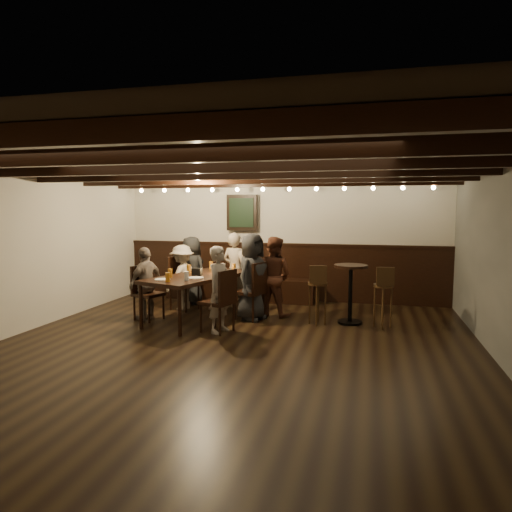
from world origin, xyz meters
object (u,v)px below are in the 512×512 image
(chair_right_far, at_px, (218,313))
(person_left_far, at_px, (146,283))
(person_left_near, at_px, (182,277))
(person_right_far, at_px, (220,289))
(chair_left_near, at_px, (184,293))
(person_right_near, at_px, (252,277))
(dining_table, at_px, (199,279))
(high_top_table, at_px, (351,285))
(person_bench_right, at_px, (273,276))
(chair_right_near, at_px, (251,302))
(bar_stool_right, at_px, (383,305))
(chair_left_far, at_px, (148,303))
(person_bench_left, at_px, (192,270))
(person_bench_centre, at_px, (235,270))
(bar_stool_left, at_px, (317,302))

(chair_right_far, xyz_separation_m, person_left_far, (-1.40, 0.44, 0.32))
(person_left_near, bearing_deg, person_right_far, 59.04)
(chair_left_near, distance_m, person_right_near, 1.53)
(dining_table, height_order, high_top_table, high_top_table)
(person_left_near, xyz_separation_m, person_right_far, (1.16, -1.31, 0.05))
(person_bench_right, bearing_deg, person_right_near, 71.57)
(person_left_near, height_order, person_right_far, person_right_far)
(dining_table, xyz_separation_m, chair_right_near, (0.82, 0.21, -0.39))
(high_top_table, bearing_deg, person_bench_right, 169.67)
(high_top_table, height_order, bar_stool_right, bar_stool_right)
(dining_table, height_order, bar_stool_right, bar_stool_right)
(chair_left_far, relative_size, person_bench_right, 0.66)
(person_left_near, bearing_deg, chair_left_near, 90.00)
(person_bench_left, distance_m, person_bench_right, 1.80)
(person_bench_centre, bearing_deg, bar_stool_right, -179.62)
(chair_right_near, xyz_separation_m, person_bench_left, (-1.41, 0.92, 0.36))
(chair_right_far, xyz_separation_m, person_right_far, (0.03, -0.01, 0.35))
(chair_right_far, bearing_deg, person_left_near, 58.52)
(chair_left_far, relative_size, bar_stool_left, 0.94)
(person_bench_left, bearing_deg, person_bench_right, -180.00)
(person_bench_left, xyz_separation_m, person_bench_right, (1.72, -0.54, 0.03))
(dining_table, relative_size, person_right_far, 1.68)
(bar_stool_right, bearing_deg, person_bench_right, 159.28)
(person_bench_left, height_order, person_left_near, person_bench_left)
(chair_right_near, xyz_separation_m, bar_stool_left, (1.11, -0.07, 0.06))
(person_bench_right, bearing_deg, bar_stool_left, 168.70)
(chair_left_far, bearing_deg, person_bench_left, -172.36)
(chair_left_far, distance_m, person_right_far, 1.51)
(person_right_far, bearing_deg, person_bench_left, 50.71)
(high_top_table, bearing_deg, chair_right_far, -152.14)
(bar_stool_left, bearing_deg, chair_left_far, 178.64)
(chair_left_near, relative_size, chair_left_far, 1.08)
(person_left_far, bearing_deg, bar_stool_left, 114.62)
(chair_right_near, height_order, bar_stool_right, chair_right_near)
(chair_left_near, relative_size, person_left_near, 0.82)
(bar_stool_left, xyz_separation_m, bar_stool_right, (1.00, 0.05, 0.00))
(person_left_far, bearing_deg, chair_right_far, 90.00)
(chair_right_near, height_order, person_bench_centre, person_bench_centre)
(person_bench_left, relative_size, bar_stool_right, 1.36)
(person_bench_left, bearing_deg, chair_left_near, 111.76)
(person_right_far, bearing_deg, chair_right_near, 1.89)
(bar_stool_left, bearing_deg, high_top_table, 13.61)
(chair_left_near, xyz_separation_m, chair_left_far, (-0.27, -0.86, -0.02))
(person_right_near, bearing_deg, chair_left_near, 90.00)
(chair_left_near, height_order, bar_stool_right, chair_left_near)
(person_bench_centre, distance_m, bar_stool_right, 2.76)
(dining_table, xyz_separation_m, person_right_near, (0.85, 0.20, 0.03))
(person_left_far, height_order, person_right_near, person_right_near)
(chair_right_far, bearing_deg, high_top_table, -44.65)
(high_top_table, xyz_separation_m, bar_stool_left, (-0.50, -0.21, -0.26))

